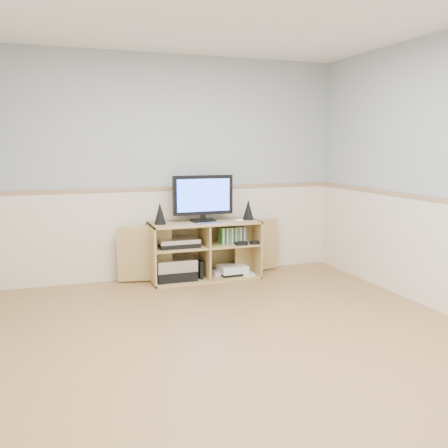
{
  "coord_description": "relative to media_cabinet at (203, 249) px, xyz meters",
  "views": [
    {
      "loc": [
        -1.33,
        -3.3,
        1.51
      ],
      "look_at": [
        0.27,
        1.2,
        0.75
      ],
      "focal_mm": 40.0,
      "sensor_mm": 36.0,
      "label": 1
    }
  ],
  "objects": [
    {
      "name": "room",
      "position": [
        -0.37,
        -1.92,
        0.88
      ],
      "size": [
        4.04,
        4.54,
        2.54
      ],
      "color": "tan",
      "rests_on": "ground"
    },
    {
      "name": "media_cabinet",
      "position": [
        0.0,
        0.0,
        0.0
      ],
      "size": [
        1.94,
        0.47,
        0.65
      ],
      "color": "tan",
      "rests_on": "floor"
    },
    {
      "name": "monitor",
      "position": [
        0.0,
        -0.01,
        0.6
      ],
      "size": [
        0.69,
        0.18,
        0.52
      ],
      "color": "black",
      "rests_on": "media_cabinet"
    },
    {
      "name": "speaker_left",
      "position": [
        -0.5,
        -0.04,
        0.44
      ],
      "size": [
        0.13,
        0.13,
        0.24
      ],
      "primitive_type": "cone",
      "color": "black",
      "rests_on": "media_cabinet"
    },
    {
      "name": "speaker_right",
      "position": [
        0.54,
        -0.04,
        0.44
      ],
      "size": [
        0.13,
        0.13,
        0.24
      ],
      "primitive_type": "cone",
      "color": "black",
      "rests_on": "media_cabinet"
    },
    {
      "name": "keyboard",
      "position": [
        0.05,
        -0.2,
        0.32
      ],
      "size": [
        0.33,
        0.17,
        0.01
      ],
      "primitive_type": "cube",
      "rotation": [
        0.0,
        0.0,
        0.14
      ],
      "color": "silver",
      "rests_on": "media_cabinet"
    },
    {
      "name": "mouse",
      "position": [
        0.37,
        -0.2,
        0.34
      ],
      "size": [
        0.11,
        0.09,
        0.04
      ],
      "primitive_type": "ellipsoid",
      "rotation": [
        0.0,
        0.0,
        -0.26
      ],
      "color": "white",
      "rests_on": "media_cabinet"
    },
    {
      "name": "av_components",
      "position": [
        -0.33,
        -0.06,
        -0.11
      ],
      "size": [
        0.52,
        0.33,
        0.47
      ],
      "color": "black",
      "rests_on": "media_cabinet"
    },
    {
      "name": "game_consoles",
      "position": [
        0.32,
        -0.07,
        -0.26
      ],
      "size": [
        0.45,
        0.3,
        0.11
      ],
      "color": "white",
      "rests_on": "media_cabinet"
    },
    {
      "name": "game_cases",
      "position": [
        0.33,
        -0.08,
        0.15
      ],
      "size": [
        0.3,
        0.14,
        0.19
      ],
      "primitive_type": "cube",
      "color": "#3F8C3F",
      "rests_on": "media_cabinet"
    },
    {
      "name": "wall_outlet",
      "position": [
        0.69,
        0.19,
        0.27
      ],
      "size": [
        0.12,
        0.03,
        0.12
      ],
      "primitive_type": "cube",
      "color": "white",
      "rests_on": "wall_back"
    }
  ]
}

